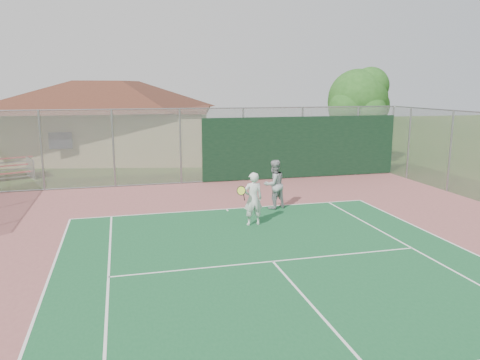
% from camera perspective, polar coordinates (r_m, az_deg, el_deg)
% --- Properties ---
extents(back_fence, '(20.08, 0.11, 3.53)m').
position_cam_1_polar(back_fence, '(22.43, 0.66, 4.11)').
color(back_fence, gray).
rests_on(back_fence, ground).
extents(side_fence_right, '(0.08, 9.00, 3.50)m').
position_cam_1_polar(side_fence_right, '(21.99, 24.25, 3.19)').
color(side_fence_right, gray).
rests_on(side_fence_right, ground).
extents(clubhouse, '(14.89, 11.48, 5.75)m').
position_cam_1_polar(clubhouse, '(30.99, -15.70, 8.00)').
color(clubhouse, tan).
rests_on(clubhouse, ground).
extents(bleachers, '(3.12, 2.39, 0.98)m').
position_cam_1_polar(bleachers, '(25.87, -26.92, 1.26)').
color(bleachers, '#B02E28').
rests_on(bleachers, ground).
extents(tree, '(4.01, 3.80, 5.59)m').
position_cam_1_polar(tree, '(28.02, 14.32, 9.32)').
color(tree, '#3E2716').
rests_on(tree, ground).
extents(player_white_front, '(0.99, 0.69, 1.75)m').
position_cam_1_polar(player_white_front, '(15.20, 1.58, -2.36)').
color(player_white_front, silver).
rests_on(player_white_front, ground).
extents(player_grey_back, '(1.06, 0.94, 1.82)m').
position_cam_1_polar(player_grey_back, '(17.33, 4.17, -0.59)').
color(player_grey_back, '#9D9FA2').
rests_on(player_grey_back, ground).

